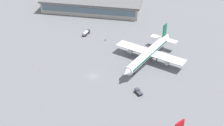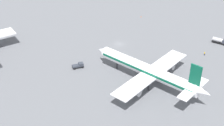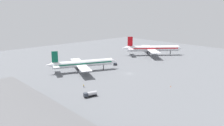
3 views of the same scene
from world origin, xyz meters
The scene contains 6 objects.
ground centered at (0.00, 0.00, 0.00)m, with size 288.00×288.00×0.00m, color slate.
airplane_taxiing centered at (-25.42, -18.63, 5.32)m, with size 37.86×45.80×14.64m.
pushback_tractor centered at (-23.57, 9.64, 0.97)m, with size 4.18×4.65×1.90m.
fuel_truck centered at (14.55, -42.65, 1.39)m, with size 3.48×6.58×2.50m.
ground_crew_worker centered at (1.54, -37.07, 0.85)m, with size 0.52×0.52×1.67m.
safety_cone_mid_apron centered at (32.45, -2.43, 0.30)m, with size 0.44×0.44×0.60m, color #EA590C.
Camera 2 is at (-119.39, -35.04, 66.70)m, focal length 50.51 mm.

